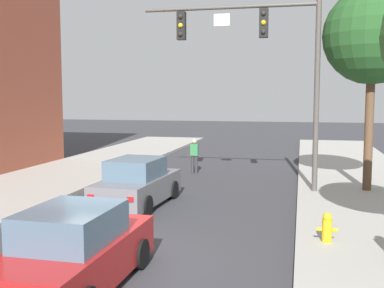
{
  "coord_description": "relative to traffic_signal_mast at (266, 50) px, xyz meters",
  "views": [
    {
      "loc": [
        4.07,
        -9.43,
        3.64
      ],
      "look_at": [
        0.4,
        6.56,
        2.0
      ],
      "focal_mm": 44.56,
      "sensor_mm": 36.0,
      "label": 1
    }
  ],
  "objects": [
    {
      "name": "ground_plane",
      "position": [
        -2.74,
        -8.56,
        -5.34
      ],
      "size": [
        120.0,
        120.0,
        0.0
      ],
      "primitive_type": "plane",
      "color": "#38383D"
    },
    {
      "name": "traffic_signal_mast",
      "position": [
        0.0,
        0.0,
        0.0
      ],
      "size": [
        6.61,
        0.38,
        7.5
      ],
      "color": "#514C47",
      "rests_on": "sidewalk_right"
    },
    {
      "name": "car_lead_grey",
      "position": [
        -3.96,
        -3.09,
        -4.62
      ],
      "size": [
        2.01,
        4.32,
        1.6
      ],
      "color": "slate",
      "rests_on": "ground"
    },
    {
      "name": "car_following_red",
      "position": [
        -2.76,
        -10.0,
        -4.62
      ],
      "size": [
        1.87,
        4.26,
        1.6
      ],
      "color": "#B21E1E",
      "rests_on": "ground"
    },
    {
      "name": "pedestrian_crossing_road",
      "position": [
        -3.57,
        3.86,
        -4.43
      ],
      "size": [
        0.36,
        0.22,
        1.64
      ],
      "color": "#333338",
      "rests_on": "ground"
    },
    {
      "name": "fire_hydrant",
      "position": [
        2.0,
        -6.36,
        -4.84
      ],
      "size": [
        0.48,
        0.24,
        0.72
      ],
      "color": "gold",
      "rests_on": "sidewalk_right"
    },
    {
      "name": "street_tree_second",
      "position": [
        3.79,
        0.64,
        0.47
      ],
      "size": [
        3.55,
        3.55,
        7.48
      ],
      "color": "brown",
      "rests_on": "sidewalk_right"
    }
  ]
}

